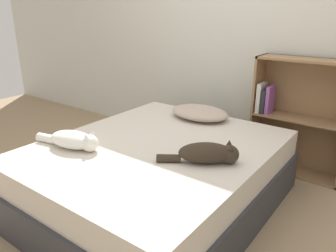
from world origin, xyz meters
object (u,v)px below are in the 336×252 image
(bed, at_px, (157,176))
(bookshelf, at_px, (298,115))
(cat_dark, at_px, (209,153))
(pillow, at_px, (200,113))
(cat_light, at_px, (74,140))

(bed, bearing_deg, bookshelf, 62.47)
(bookshelf, bearing_deg, cat_dark, -98.38)
(pillow, relative_size, cat_dark, 1.17)
(bed, xyz_separation_m, cat_dark, (0.44, -0.04, 0.31))
(cat_light, relative_size, bookshelf, 0.50)
(cat_light, bearing_deg, bed, 30.92)
(cat_light, bearing_deg, cat_dark, 10.20)
(bookshelf, bearing_deg, pillow, -143.51)
(cat_dark, bearing_deg, bookshelf, 47.20)
(pillow, bearing_deg, bed, -84.49)
(pillow, bearing_deg, cat_dark, -54.86)
(cat_dark, relative_size, bookshelf, 0.44)
(cat_light, distance_m, bookshelf, 1.91)
(pillow, bearing_deg, cat_light, -108.01)
(cat_light, height_order, cat_dark, cat_dark)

